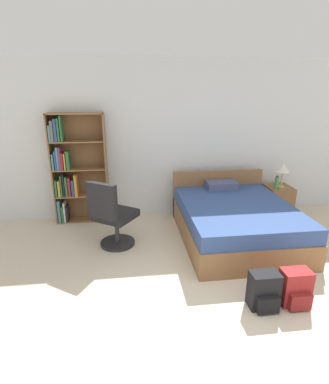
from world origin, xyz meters
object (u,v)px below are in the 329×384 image
at_px(bed, 234,219).
at_px(backpack_black, 264,291).
at_px(office_chair, 112,216).
at_px(backpack_red, 295,288).
at_px(bookshelf, 73,170).
at_px(water_bottle, 277,183).
at_px(table_lamp, 283,169).
at_px(nightstand, 277,200).

distance_m(bed, backpack_black, 1.54).
xyz_separation_m(bed, office_chair, (-1.76, -0.08, 0.18)).
bearing_deg(office_chair, backpack_red, -37.50).
xyz_separation_m(bookshelf, water_bottle, (3.37, -0.24, -0.26)).
relative_size(bookshelf, table_lamp, 4.24).
bearing_deg(bookshelf, water_bottle, -4.05).
bearing_deg(table_lamp, water_bottle, -149.07).
bearing_deg(bed, backpack_red, -86.04).
xyz_separation_m(office_chair, backpack_red, (1.87, -1.43, -0.28)).
bearing_deg(table_lamp, bookshelf, 177.30).
relative_size(table_lamp, backpack_black, 1.09).
distance_m(bed, table_lamp, 1.44).
relative_size(bookshelf, backpack_red, 4.66).
height_order(nightstand, backpack_red, nightstand).
relative_size(office_chair, backpack_red, 2.59).
height_order(bed, water_bottle, bed).
height_order(table_lamp, backpack_red, table_lamp).
bearing_deg(backpack_black, nightstand, 60.64).
distance_m(bookshelf, backpack_red, 3.57).
height_order(bed, backpack_black, bed).
relative_size(office_chair, water_bottle, 4.38).
relative_size(bed, table_lamp, 4.70).
xyz_separation_m(bookshelf, table_lamp, (3.50, -0.16, -0.04)).
height_order(nightstand, water_bottle, water_bottle).
bearing_deg(backpack_black, office_chair, 136.89).
bearing_deg(office_chair, bed, 2.72).
xyz_separation_m(table_lamp, backpack_black, (-1.32, -2.29, -0.65)).
distance_m(bookshelf, nightstand, 3.54).
xyz_separation_m(office_chair, table_lamp, (2.86, 0.85, 0.37)).
relative_size(bookshelf, bed, 0.90).
bearing_deg(bookshelf, backpack_black, -48.44).
bearing_deg(bookshelf, table_lamp, -2.70).
distance_m(bed, water_bottle, 1.24).
bearing_deg(bed, office_chair, -177.28).
bearing_deg(water_bottle, backpack_red, -111.44).
height_order(table_lamp, water_bottle, table_lamp).
bearing_deg(nightstand, water_bottle, -134.06).
bearing_deg(water_bottle, office_chair, -164.16).
height_order(bookshelf, nightstand, bookshelf).
bearing_deg(backpack_red, water_bottle, 68.56).
bearing_deg(water_bottle, nightstand, 45.94).
relative_size(nightstand, backpack_black, 1.32).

